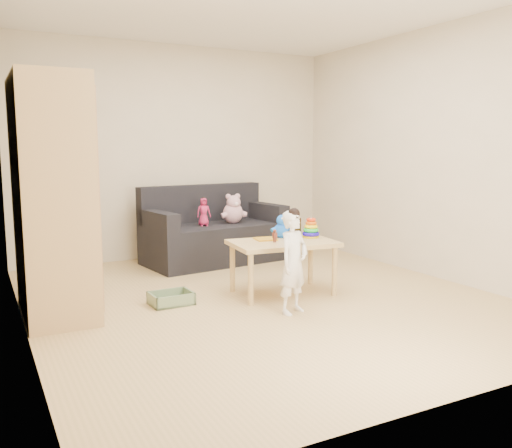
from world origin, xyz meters
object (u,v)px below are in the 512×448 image
wardrobe (52,198)px  sofa (215,243)px  play_table (283,267)px  toddler (294,264)px

wardrobe → sofa: (1.96, 1.26, -0.73)m
wardrobe → sofa: size_ratio=1.18×
play_table → toddler: (-0.23, -0.56, 0.16)m
wardrobe → toddler: (1.74, -0.89, -0.54)m
sofa → toddler: 2.18m
wardrobe → play_table: (1.96, -0.34, -0.71)m
sofa → play_table: (0.00, -1.60, 0.02)m
sofa → play_table: bearing=-97.4°
wardrobe → sofa: 2.44m
wardrobe → play_table: 2.11m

